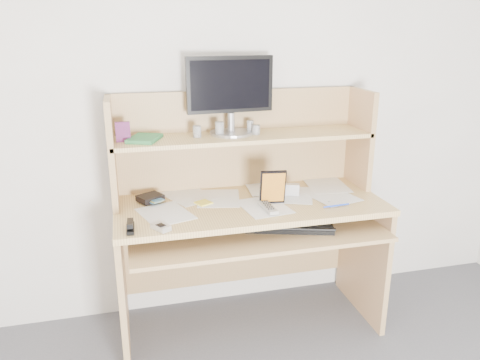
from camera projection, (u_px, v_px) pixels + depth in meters
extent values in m
cube|color=silver|center=(236.00, 98.00, 2.60)|extent=(3.60, 0.04, 2.50)
cube|color=#D8B76E|center=(250.00, 205.00, 2.46)|extent=(1.40, 0.60, 0.03)
cube|color=tan|center=(122.00, 284.00, 2.42)|extent=(0.03, 0.56, 0.72)
cube|color=tan|center=(363.00, 255.00, 2.74)|extent=(0.03, 0.56, 0.72)
cube|color=tan|center=(238.00, 250.00, 2.85)|extent=(1.34, 0.02, 0.41)
cube|color=tan|center=(257.00, 231.00, 2.38)|extent=(1.28, 0.55, 0.02)
cube|color=tan|center=(237.00, 139.00, 2.64)|extent=(1.40, 0.02, 0.55)
cube|color=tan|center=(112.00, 153.00, 2.35)|extent=(0.03, 0.30, 0.55)
cube|color=tan|center=(359.00, 138.00, 2.67)|extent=(0.03, 0.30, 0.55)
cube|color=#D8B76E|center=(243.00, 137.00, 2.50)|extent=(1.38, 0.30, 0.02)
cube|color=silver|center=(250.00, 202.00, 2.45)|extent=(1.32, 0.54, 0.01)
cube|color=black|center=(289.00, 226.00, 2.38)|extent=(0.47, 0.28, 0.02)
cube|color=black|center=(289.00, 224.00, 2.38)|extent=(0.44, 0.26, 0.01)
cube|color=#9B9A96|center=(268.00, 207.00, 2.35)|extent=(0.06, 0.18, 0.02)
cube|color=silver|center=(161.00, 226.00, 2.12)|extent=(0.09, 0.11, 0.03)
cube|color=black|center=(130.00, 225.00, 2.11)|extent=(0.04, 0.12, 0.04)
cube|color=black|center=(150.00, 198.00, 2.46)|extent=(0.15, 0.14, 0.03)
cube|color=yellow|center=(203.00, 203.00, 2.43)|extent=(0.10, 0.10, 0.01)
cube|color=#BDBDC0|center=(290.00, 189.00, 2.54)|extent=(0.11, 0.07, 0.06)
cube|color=black|center=(273.00, 187.00, 2.39)|extent=(0.13, 0.03, 0.19)
cylinder|color=blue|center=(336.00, 206.00, 2.38)|extent=(0.14, 0.02, 0.01)
cube|color=#A51619|center=(123.00, 132.00, 2.32)|extent=(0.07, 0.03, 0.10)
cube|color=#327E49|center=(145.00, 139.00, 2.36)|extent=(0.20, 0.23, 0.02)
cylinder|color=black|center=(197.00, 132.00, 2.42)|extent=(0.05, 0.05, 0.06)
cylinder|color=silver|center=(219.00, 129.00, 2.45)|extent=(0.05, 0.05, 0.07)
cylinder|color=black|center=(256.00, 130.00, 2.49)|extent=(0.05, 0.05, 0.05)
cylinder|color=white|center=(250.00, 127.00, 2.53)|extent=(0.05, 0.05, 0.06)
cylinder|color=#B0B0B5|center=(232.00, 133.00, 2.50)|extent=(0.23, 0.23, 0.01)
cylinder|color=#B0B0B5|center=(231.00, 122.00, 2.50)|extent=(0.04, 0.04, 0.10)
cube|color=black|center=(230.00, 84.00, 2.45)|extent=(0.47, 0.07, 0.29)
cube|color=black|center=(231.00, 85.00, 2.44)|extent=(0.43, 0.04, 0.25)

